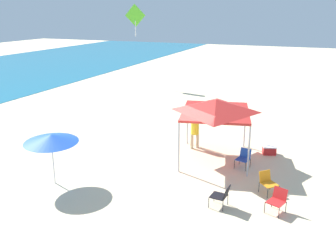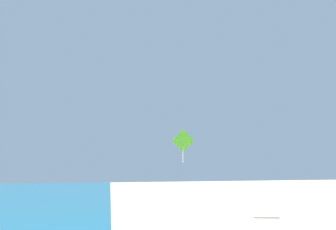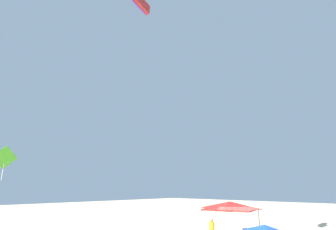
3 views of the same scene
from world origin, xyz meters
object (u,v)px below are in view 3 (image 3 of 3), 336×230
canopy_tent (230,206)px  person_far_stroller (212,228)px  beach_umbrella (265,228)px  kite_diamond_lime (5,159)px

canopy_tent → person_far_stroller: bearing=54.7°
person_far_stroller → canopy_tent: bearing=-73.6°
person_far_stroller → beach_umbrella: bearing=-162.3°
person_far_stroller → kite_diamond_lime: kite_diamond_lime is taller
canopy_tent → beach_umbrella: (-4.95, 5.18, -0.58)m
canopy_tent → person_far_stroller: (0.88, 1.24, -1.53)m
kite_diamond_lime → canopy_tent: bearing=132.8°
canopy_tent → beach_umbrella: 7.18m
canopy_tent → beach_umbrella: size_ratio=1.93×
beach_umbrella → person_far_stroller: bearing=-34.0°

